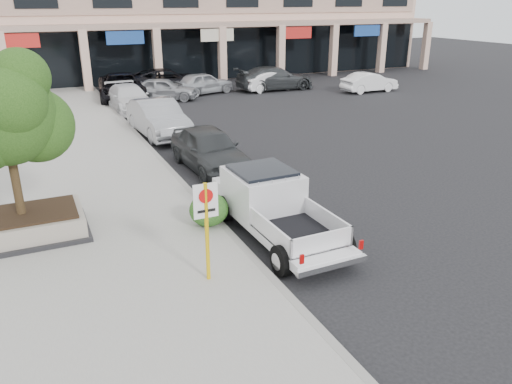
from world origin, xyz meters
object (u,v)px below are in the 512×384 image
curb_car_b (158,118)px  lot_car_f (369,82)px  no_parking_sign (206,219)px  curb_car_c (129,98)px  planter_tree (10,114)px  lot_car_a (163,89)px  curb_car_a (209,149)px  curb_car_d (122,87)px  lot_car_e (203,83)px  pickup_truck (278,209)px  lot_car_d (168,81)px  lot_car_b (269,81)px  planter (24,225)px  lot_car_c (275,78)px

curb_car_b → lot_car_f: curb_car_b is taller
no_parking_sign → curb_car_c: size_ratio=0.46×
planter_tree → lot_car_a: 20.11m
curb_car_a → curb_car_d: bearing=89.1°
curb_car_b → lot_car_e: bearing=56.6°
pickup_truck → curb_car_c: 18.46m
no_parking_sign → curb_car_d: 23.59m
no_parking_sign → lot_car_d: size_ratio=0.38×
lot_car_b → lot_car_f: size_ratio=1.02×
curb_car_d → lot_car_e: 5.49m
planter → lot_car_e: size_ratio=0.74×
lot_car_d → lot_car_f: (12.97, -5.34, -0.17)m
curb_car_c → lot_car_b: bearing=12.2°
curb_car_c → lot_car_a: curb_car_c is taller
lot_car_a → lot_car_c: size_ratio=0.75×
planter → no_parking_sign: no_parking_sign is taller
lot_car_d → curb_car_c: bearing=146.6°
lot_car_a → curb_car_d: bearing=86.1°
lot_car_a → lot_car_e: (3.09, 1.14, 0.02)m
planter → curb_car_a: bearing=29.9°
planter → lot_car_b: lot_car_b is taller
planter_tree → curb_car_d: (6.05, 19.21, -2.58)m
planter_tree → lot_car_e: (11.54, 19.18, -2.67)m
lot_car_b → lot_car_e: 4.72m
curb_car_a → lot_car_e: 16.39m
planter_tree → lot_car_a: bearing=64.9°
lot_car_b → lot_car_e: lot_car_e is taller
curb_car_a → lot_car_f: 19.69m
curb_car_a → lot_car_a: curb_car_a is taller
lot_car_f → lot_car_b: bearing=59.8°
planter → curb_car_b: 11.30m
planter_tree → lot_car_b: planter_tree is taller
pickup_truck → lot_car_c: (10.65, 21.39, -0.03)m
no_parking_sign → lot_car_e: no_parking_sign is taller
curb_car_b → lot_car_f: (16.46, 5.77, -0.17)m
planter_tree → lot_car_c: (16.75, 18.65, -2.59)m
planter → no_parking_sign: (3.71, -4.08, 1.16)m
curb_car_c → curb_car_a: bearing=-90.0°
lot_car_e → pickup_truck: bearing=150.5°
lot_car_a → lot_car_e: 3.29m
lot_car_f → curb_car_c: bearing=86.4°
planter → lot_car_b: size_ratio=0.77×
no_parking_sign → lot_car_c: 26.41m
planter → pickup_truck: (6.24, -2.59, 0.37)m
pickup_truck → lot_car_c: 23.89m
planter_tree → lot_car_d: size_ratio=0.66×
curb_car_d → lot_car_e: bearing=7.0°
planter → curb_car_a: 7.57m
lot_car_a → lot_car_d: lot_car_d is taller
planter_tree → lot_car_d: planter_tree is taller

